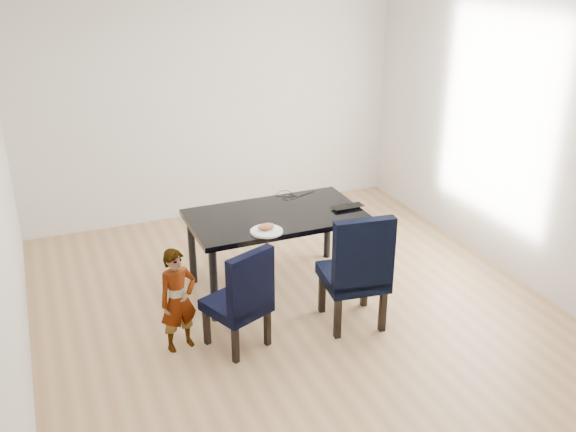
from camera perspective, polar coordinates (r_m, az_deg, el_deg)
name	(u,v)px	position (r m, az deg, el deg)	size (l,w,h in m)	color
floor	(296,311)	(5.86, 0.75, -8.42)	(4.50, 5.00, 0.01)	tan
wall_back	(212,103)	(7.55, -6.79, 9.94)	(4.50, 0.01, 2.70)	silver
wall_front	(499,325)	(3.34, 18.22, -9.16)	(4.50, 0.01, 2.70)	white
wall_left	(1,210)	(4.90, -24.19, 0.52)	(0.01, 5.00, 2.70)	silver
wall_right	(517,139)	(6.47, 19.65, 6.45)	(0.01, 5.00, 2.70)	silver
dining_table	(276,250)	(6.08, -1.08, -3.07)	(1.60, 0.90, 0.75)	black
chair_left	(236,296)	(5.19, -4.65, -7.13)	(0.43, 0.45, 0.90)	black
chair_right	(353,267)	(5.48, 5.81, -4.54)	(0.51, 0.53, 1.06)	black
child	(178,300)	(5.23, -9.74, -7.36)	(0.32, 0.21, 0.88)	orange
plate	(267,231)	(5.56, -1.92, -1.36)	(0.28, 0.28, 0.02)	white
sandwich	(266,227)	(5.55, -1.96, -0.95)	(0.16, 0.07, 0.06)	#B2673F
laptop	(346,205)	(6.11, 5.14, 0.94)	(0.31, 0.20, 0.02)	black
cable_tangle	(290,198)	(6.30, 0.16, 1.65)	(0.14, 0.14, 0.01)	black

